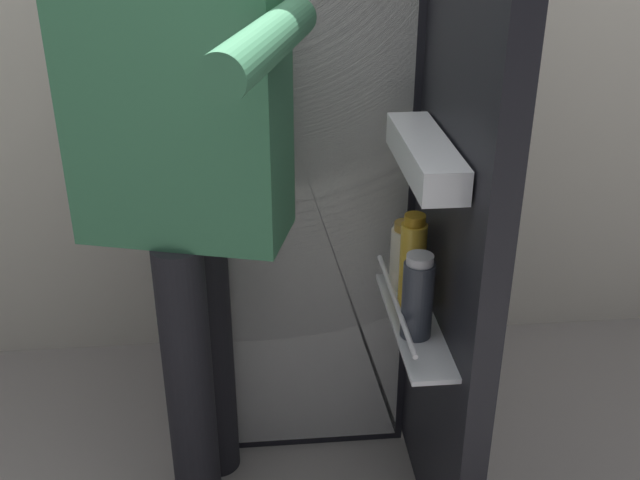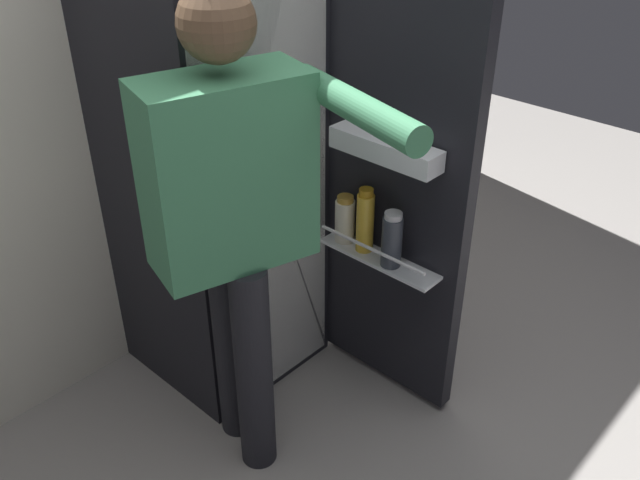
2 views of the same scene
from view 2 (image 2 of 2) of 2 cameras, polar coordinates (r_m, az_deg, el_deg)
ground_plane at (r=2.63m, az=0.34°, el=-14.33°), size 6.95×6.95×0.00m
kitchen_wall at (r=2.58m, az=-14.77°, el=16.28°), size 4.40×0.10×2.49m
refrigerator at (r=2.41m, az=-7.72°, el=7.29°), size 0.65×1.15×1.82m
person at (r=1.97m, az=-7.18°, el=2.54°), size 0.55×0.82×1.57m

